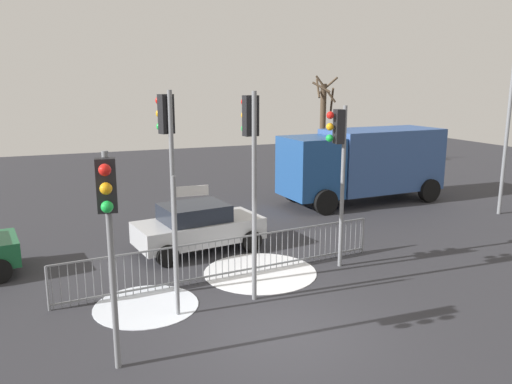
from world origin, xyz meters
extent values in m
plane|color=#2D2D33|center=(0.00, 0.00, 0.00)|extent=(60.00, 60.00, 0.00)
cylinder|color=slate|center=(0.10, 1.70, 2.43)|extent=(0.11, 0.11, 4.86)
cube|color=black|center=(0.08, 1.86, 4.31)|extent=(0.35, 0.26, 0.90)
sphere|color=red|center=(0.04, 2.11, 4.61)|extent=(0.20, 0.20, 0.20)
sphere|color=orange|center=(0.04, 2.11, 4.31)|extent=(0.20, 0.20, 0.20)
sphere|color=green|center=(0.04, 2.11, 4.01)|extent=(0.20, 0.20, 0.20)
cylinder|color=slate|center=(3.14, 2.88, 2.23)|extent=(0.11, 0.11, 4.45)
cube|color=black|center=(2.98, 2.91, 3.90)|extent=(0.27, 0.35, 0.90)
sphere|color=red|center=(2.73, 2.95, 4.20)|extent=(0.20, 0.20, 0.20)
sphere|color=orange|center=(2.73, 2.95, 3.90)|extent=(0.20, 0.20, 0.20)
sphere|color=green|center=(2.73, 2.95, 3.60)|extent=(0.20, 0.20, 0.20)
cylinder|color=slate|center=(-1.53, 2.77, 2.44)|extent=(0.11, 0.11, 4.88)
cube|color=black|center=(-1.59, 2.93, 4.33)|extent=(0.38, 0.32, 0.90)
sphere|color=red|center=(-1.69, 3.16, 4.63)|extent=(0.20, 0.20, 0.20)
sphere|color=orange|center=(-1.69, 3.16, 4.33)|extent=(0.20, 0.20, 0.20)
sphere|color=green|center=(-1.69, 3.16, 4.03)|extent=(0.20, 0.20, 0.20)
cylinder|color=slate|center=(-3.28, -0.14, 1.97)|extent=(0.11, 0.11, 3.94)
cube|color=black|center=(-3.30, -0.30, 3.39)|extent=(0.35, 0.26, 0.90)
sphere|color=red|center=(-3.33, -0.55, 3.69)|extent=(0.20, 0.20, 0.20)
sphere|color=orange|center=(-3.33, -0.55, 3.39)|extent=(0.20, 0.20, 0.20)
sphere|color=green|center=(-3.33, -0.55, 3.09)|extent=(0.20, 0.20, 0.20)
cylinder|color=slate|center=(-1.78, 1.55, 1.57)|extent=(0.09, 0.09, 3.13)
cube|color=white|center=(-1.39, 1.53, 2.78)|extent=(0.70, 0.06, 0.22)
cube|color=slate|center=(-0.02, 3.25, 1.05)|extent=(8.83, 0.86, 0.04)
cube|color=slate|center=(-0.02, 3.25, 0.12)|extent=(8.83, 0.86, 0.04)
cylinder|color=slate|center=(-4.34, 2.84, 0.53)|extent=(0.02, 0.02, 1.05)
cylinder|color=slate|center=(-4.16, 2.86, 0.53)|extent=(0.02, 0.02, 1.05)
cylinder|color=slate|center=(-3.98, 2.88, 0.53)|extent=(0.02, 0.02, 1.05)
cylinder|color=slate|center=(-3.80, 2.89, 0.53)|extent=(0.02, 0.02, 1.05)
cylinder|color=slate|center=(-3.62, 2.91, 0.53)|extent=(0.02, 0.02, 1.05)
cylinder|color=slate|center=(-3.44, 2.93, 0.53)|extent=(0.02, 0.02, 1.05)
cylinder|color=slate|center=(-3.26, 2.94, 0.53)|extent=(0.02, 0.02, 1.05)
cylinder|color=slate|center=(-3.08, 2.96, 0.53)|extent=(0.02, 0.02, 1.05)
cylinder|color=slate|center=(-2.90, 2.98, 0.53)|extent=(0.02, 0.02, 1.05)
cylinder|color=slate|center=(-2.72, 3.00, 0.53)|extent=(0.02, 0.02, 1.05)
cylinder|color=slate|center=(-2.54, 3.01, 0.53)|extent=(0.02, 0.02, 1.05)
cylinder|color=slate|center=(-2.36, 3.03, 0.53)|extent=(0.02, 0.02, 1.05)
cylinder|color=slate|center=(-2.18, 3.05, 0.53)|extent=(0.02, 0.02, 1.05)
cylinder|color=slate|center=(-2.00, 3.06, 0.53)|extent=(0.02, 0.02, 1.05)
cylinder|color=slate|center=(-1.82, 3.08, 0.53)|extent=(0.02, 0.02, 1.05)
cylinder|color=slate|center=(-1.64, 3.10, 0.53)|extent=(0.02, 0.02, 1.05)
cylinder|color=slate|center=(-1.46, 3.11, 0.53)|extent=(0.02, 0.02, 1.05)
cylinder|color=slate|center=(-1.28, 3.13, 0.53)|extent=(0.02, 0.02, 1.05)
cylinder|color=slate|center=(-1.10, 3.15, 0.53)|extent=(0.02, 0.02, 1.05)
cylinder|color=slate|center=(-0.92, 3.16, 0.53)|extent=(0.02, 0.02, 1.05)
cylinder|color=slate|center=(-0.74, 3.18, 0.53)|extent=(0.02, 0.02, 1.05)
cylinder|color=slate|center=(-0.56, 3.20, 0.53)|extent=(0.02, 0.02, 1.05)
cylinder|color=slate|center=(-0.38, 3.21, 0.53)|extent=(0.02, 0.02, 1.05)
cylinder|color=slate|center=(-0.20, 3.23, 0.53)|extent=(0.02, 0.02, 1.05)
cylinder|color=slate|center=(-0.02, 3.25, 0.53)|extent=(0.02, 0.02, 1.05)
cylinder|color=slate|center=(0.16, 3.26, 0.53)|extent=(0.02, 0.02, 1.05)
cylinder|color=slate|center=(0.34, 3.28, 0.53)|extent=(0.02, 0.02, 1.05)
cylinder|color=slate|center=(0.52, 3.30, 0.53)|extent=(0.02, 0.02, 1.05)
cylinder|color=slate|center=(0.70, 3.31, 0.53)|extent=(0.02, 0.02, 1.05)
cylinder|color=slate|center=(0.88, 3.33, 0.53)|extent=(0.02, 0.02, 1.05)
cylinder|color=slate|center=(1.06, 3.35, 0.53)|extent=(0.02, 0.02, 1.05)
cylinder|color=slate|center=(1.24, 3.37, 0.53)|extent=(0.02, 0.02, 1.05)
cylinder|color=slate|center=(1.42, 3.38, 0.53)|extent=(0.02, 0.02, 1.05)
cylinder|color=slate|center=(1.60, 3.40, 0.53)|extent=(0.02, 0.02, 1.05)
cylinder|color=slate|center=(1.78, 3.42, 0.53)|extent=(0.02, 0.02, 1.05)
cylinder|color=slate|center=(1.96, 3.43, 0.53)|extent=(0.02, 0.02, 1.05)
cylinder|color=slate|center=(2.14, 3.45, 0.53)|extent=(0.02, 0.02, 1.05)
cylinder|color=slate|center=(2.32, 3.47, 0.53)|extent=(0.02, 0.02, 1.05)
cylinder|color=slate|center=(2.50, 3.48, 0.53)|extent=(0.02, 0.02, 1.05)
cylinder|color=slate|center=(2.68, 3.50, 0.53)|extent=(0.02, 0.02, 1.05)
cylinder|color=slate|center=(2.86, 3.52, 0.53)|extent=(0.02, 0.02, 1.05)
cylinder|color=slate|center=(3.04, 3.53, 0.53)|extent=(0.02, 0.02, 1.05)
cylinder|color=slate|center=(3.22, 3.55, 0.53)|extent=(0.02, 0.02, 1.05)
cylinder|color=slate|center=(3.40, 3.57, 0.53)|extent=(0.02, 0.02, 1.05)
cylinder|color=slate|center=(3.58, 3.58, 0.53)|extent=(0.02, 0.02, 1.05)
cylinder|color=slate|center=(3.76, 3.60, 0.53)|extent=(0.02, 0.02, 1.05)
cylinder|color=slate|center=(3.94, 3.62, 0.53)|extent=(0.02, 0.02, 1.05)
cylinder|color=slate|center=(4.12, 3.63, 0.53)|extent=(0.02, 0.02, 1.05)
cylinder|color=slate|center=(4.30, 3.65, 0.53)|extent=(0.02, 0.02, 1.05)
cylinder|color=slate|center=(-4.43, 2.84, 0.53)|extent=(0.06, 0.06, 1.05)
cylinder|color=slate|center=(4.39, 3.66, 0.53)|extent=(0.06, 0.06, 1.05)
cube|color=#B2B5BA|center=(-0.15, 5.64, 0.65)|extent=(4.01, 2.25, 0.65)
cube|color=#1E232D|center=(-0.30, 5.62, 1.20)|extent=(2.10, 1.77, 0.55)
cylinder|color=black|center=(1.06, 6.68, 0.32)|extent=(0.67, 0.31, 0.64)
cylinder|color=black|center=(1.31, 5.00, 0.32)|extent=(0.67, 0.31, 0.64)
cylinder|color=black|center=(-1.61, 6.28, 0.32)|extent=(0.67, 0.31, 0.64)
cylinder|color=black|center=(-1.36, 4.60, 0.32)|extent=(0.67, 0.31, 0.64)
cube|color=#33518C|center=(9.03, 9.37, 1.80)|extent=(5.12, 2.66, 2.60)
cube|color=navy|center=(5.49, 9.19, 1.70)|extent=(2.12, 2.40, 2.40)
cylinder|color=black|center=(5.55, 7.99, 0.50)|extent=(1.01, 0.35, 1.00)
cylinder|color=black|center=(5.43, 10.39, 0.50)|extent=(1.01, 0.35, 1.00)
cylinder|color=black|center=(10.79, 8.26, 0.50)|extent=(1.01, 0.35, 1.00)
cylinder|color=black|center=(10.67, 10.66, 0.50)|extent=(1.01, 0.35, 1.00)
cylinder|color=slate|center=(11.95, 5.59, 3.84)|extent=(0.14, 0.14, 7.68)
cylinder|color=#473828|center=(11.24, 18.53, 2.48)|extent=(0.36, 0.36, 4.97)
cylinder|color=#473828|center=(10.87, 18.15, 4.76)|extent=(0.90, 0.88, 0.66)
cylinder|color=#473828|center=(11.72, 18.91, 4.83)|extent=(0.90, 1.10, 1.10)
cylinder|color=#473828|center=(11.07, 17.97, 4.66)|extent=(1.26, 0.50, 1.59)
cylinder|color=#473828|center=(11.71, 18.33, 3.97)|extent=(0.57, 1.07, 1.54)
cylinder|color=#473828|center=(10.90, 18.62, 4.70)|extent=(0.32, 0.82, 1.14)
cylinder|color=silver|center=(-2.36, 2.26, 0.01)|extent=(2.40, 2.40, 0.01)
cylinder|color=white|center=(0.88, 3.25, 0.01)|extent=(3.06, 3.06, 0.01)
camera|label=1|loc=(-4.04, -8.76, 5.04)|focal=35.61mm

